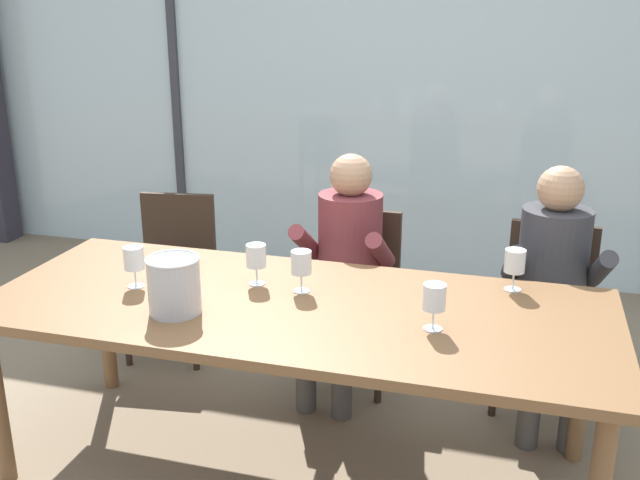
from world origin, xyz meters
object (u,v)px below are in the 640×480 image
(person_charcoal_jacket, at_px, (553,279))
(wine_glass_spare_empty, at_px, (301,264))
(chair_near_curtain, at_px, (174,262))
(wine_glass_by_left_taster, at_px, (134,259))
(wine_glass_center_pour, at_px, (256,257))
(wine_glass_near_bucket, at_px, (515,263))
(chair_center, at_px, (547,301))
(person_maroon_top, at_px, (345,259))
(ice_bucket_primary, at_px, (174,284))
(chair_left_of_center, at_px, (356,282))
(wine_glass_by_right_taster, at_px, (434,299))
(dining_table, at_px, (296,319))

(person_charcoal_jacket, distance_m, wine_glass_spare_empty, 1.22)
(chair_near_curtain, distance_m, wine_glass_by_left_taster, 1.08)
(wine_glass_by_left_taster, bearing_deg, wine_glass_spare_empty, 11.73)
(wine_glass_center_pour, distance_m, wine_glass_spare_empty, 0.21)
(wine_glass_near_bucket, distance_m, wine_glass_spare_empty, 0.87)
(chair_near_curtain, distance_m, wine_glass_spare_empty, 1.34)
(chair_center, bearing_deg, person_maroon_top, -166.59)
(ice_bucket_primary, relative_size, wine_glass_near_bucket, 1.27)
(person_charcoal_jacket, relative_size, ice_bucket_primary, 5.39)
(chair_center, height_order, ice_bucket_primary, ice_bucket_primary)
(chair_near_curtain, height_order, ice_bucket_primary, ice_bucket_primary)
(chair_center, xyz_separation_m, wine_glass_center_pour, (-1.20, -0.77, 0.38))
(person_charcoal_jacket, distance_m, ice_bucket_primary, 1.73)
(chair_near_curtain, distance_m, chair_left_of_center, 1.05)
(wine_glass_by_left_taster, xyz_separation_m, wine_glass_spare_empty, (0.68, 0.14, -0.00))
(chair_left_of_center, xyz_separation_m, wine_glass_near_bucket, (0.78, -0.53, 0.37))
(chair_left_of_center, xyz_separation_m, ice_bucket_primary, (-0.45, -1.11, 0.37))
(wine_glass_near_bucket, bearing_deg, chair_center, 72.86)
(wine_glass_by_right_taster, bearing_deg, chair_center, 66.82)
(wine_glass_center_pour, relative_size, wine_glass_by_right_taster, 1.00)
(person_maroon_top, height_order, person_charcoal_jacket, same)
(person_maroon_top, bearing_deg, wine_glass_by_right_taster, -54.47)
(dining_table, distance_m, wine_glass_by_right_taster, 0.59)
(dining_table, relative_size, chair_near_curtain, 2.83)
(person_maroon_top, height_order, wine_glass_by_left_taster, person_maroon_top)
(wine_glass_by_right_taster, distance_m, wine_glass_spare_empty, 0.60)
(dining_table, relative_size, person_charcoal_jacket, 2.07)
(chair_center, relative_size, wine_glass_by_left_taster, 5.00)
(chair_near_curtain, height_order, wine_glass_by_left_taster, wine_glass_by_left_taster)
(chair_near_curtain, distance_m, ice_bucket_primary, 1.34)
(chair_near_curtain, bearing_deg, chair_left_of_center, -9.54)
(wine_glass_by_left_taster, bearing_deg, chair_near_curtain, 108.82)
(chair_center, height_order, wine_glass_near_bucket, wine_glass_near_bucket)
(chair_center, bearing_deg, wine_glass_center_pour, -142.41)
(person_maroon_top, bearing_deg, wine_glass_near_bucket, -22.72)
(chair_left_of_center, distance_m, wine_glass_center_pour, 0.88)
(wine_glass_spare_empty, bearing_deg, dining_table, -83.69)
(dining_table, relative_size, chair_center, 2.83)
(person_charcoal_jacket, relative_size, wine_glass_center_pour, 6.84)
(chair_center, xyz_separation_m, ice_bucket_primary, (-1.40, -1.13, 0.37))
(chair_left_of_center, bearing_deg, person_maroon_top, -99.79)
(wine_glass_near_bucket, bearing_deg, wine_glass_center_pour, -167.44)
(ice_bucket_primary, relative_size, wine_glass_by_left_taster, 1.27)
(person_charcoal_jacket, distance_m, wine_glass_center_pour, 1.38)
(dining_table, xyz_separation_m, wine_glass_by_right_taster, (0.55, -0.09, 0.19))
(person_maroon_top, xyz_separation_m, person_charcoal_jacket, (0.98, 0.00, 0.00))
(wine_glass_near_bucket, relative_size, wine_glass_center_pour, 1.00)
(dining_table, bearing_deg, wine_glass_near_bucket, 24.87)
(chair_near_curtain, distance_m, person_charcoal_jacket, 2.02)
(person_charcoal_jacket, bearing_deg, wine_glass_by_right_taster, -122.56)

